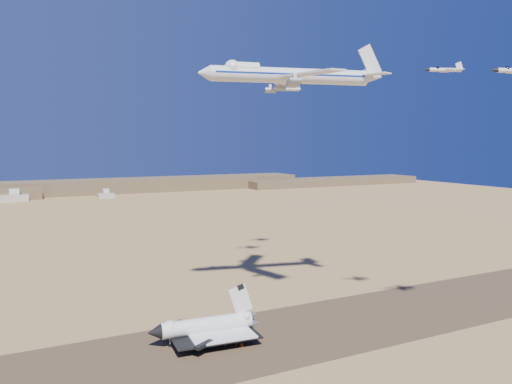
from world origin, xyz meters
name	(u,v)px	position (x,y,z in m)	size (l,w,h in m)	color
ground	(241,343)	(0.00, 0.00, 0.00)	(1200.00, 1200.00, 0.00)	tan
runway	(241,343)	(0.00, 0.00, 0.03)	(600.00, 50.00, 0.06)	brown
ridgeline	(118,188)	(65.32, 527.31, 7.63)	(960.00, 90.00, 18.00)	brown
hangars	(11,198)	(-64.00, 478.43, 4.83)	(200.50, 29.50, 30.00)	#BCB9A7
shuttle	(206,327)	(-10.19, 6.43, 5.00)	(37.82, 25.12, 18.59)	silver
carrier_747	(285,75)	(28.92, 21.62, 92.43)	(74.01, 55.83, 18.40)	silver
crew_a	(225,345)	(-6.40, -1.13, 0.84)	(0.57, 0.37, 1.56)	orange
crew_b	(236,343)	(-2.66, -1.67, 0.92)	(0.83, 0.48, 1.72)	orange
crew_c	(242,345)	(-1.75, -4.05, 0.93)	(1.02, 0.52, 1.74)	orange
chase_jet_a	(444,70)	(64.53, -22.93, 91.17)	(13.56, 8.04, 3.49)	silver
chase_jet_c	(276,80)	(48.47, 63.94, 96.28)	(15.93, 9.17, 4.04)	silver
chase_jet_d	(287,89)	(66.77, 84.63, 95.00)	(15.75, 8.79, 3.94)	silver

